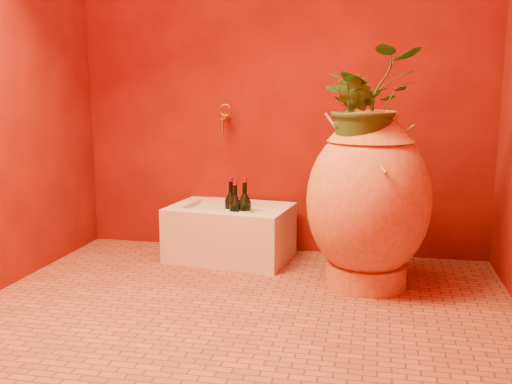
% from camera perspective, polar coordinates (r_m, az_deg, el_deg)
% --- Properties ---
extents(floor, '(2.50, 2.50, 0.00)m').
position_cam_1_polar(floor, '(2.70, -1.32, -11.49)').
color(floor, brown).
rests_on(floor, ground).
extents(wall_back, '(2.50, 0.02, 2.50)m').
position_cam_1_polar(wall_back, '(3.50, 2.51, 14.35)').
color(wall_back, '#560A04').
rests_on(wall_back, ground).
extents(amphora, '(0.79, 0.79, 0.90)m').
position_cam_1_polar(amphora, '(2.93, 11.16, -0.81)').
color(amphora, '#D8763C').
rests_on(amphora, floor).
extents(stone_basin, '(0.74, 0.55, 0.32)m').
position_cam_1_polar(stone_basin, '(3.40, -2.58, -4.16)').
color(stone_basin, beige).
rests_on(stone_basin, floor).
extents(wine_bottle_a, '(0.08, 0.08, 0.31)m').
position_cam_1_polar(wine_bottle_a, '(3.39, -2.52, -1.87)').
color(wine_bottle_a, black).
rests_on(wine_bottle_a, stone_basin).
extents(wine_bottle_b, '(0.07, 0.07, 0.30)m').
position_cam_1_polar(wine_bottle_b, '(3.32, -2.08, -2.19)').
color(wine_bottle_b, black).
rests_on(wine_bottle_b, stone_basin).
extents(wine_bottle_c, '(0.08, 0.08, 0.32)m').
position_cam_1_polar(wine_bottle_c, '(3.32, -1.13, -2.09)').
color(wine_bottle_c, black).
rests_on(wine_bottle_c, stone_basin).
extents(wall_tap, '(0.08, 0.16, 0.18)m').
position_cam_1_polar(wall_tap, '(3.47, -3.16, 7.44)').
color(wall_tap, '#A27A25').
rests_on(wall_tap, wall_back).
extents(plant_main, '(0.61, 0.59, 0.53)m').
position_cam_1_polar(plant_main, '(2.86, 11.01, 8.72)').
color(plant_main, '#264D1B').
rests_on(plant_main, amphora).
extents(plant_side, '(0.27, 0.27, 0.39)m').
position_cam_1_polar(plant_side, '(2.80, 9.78, 7.50)').
color(plant_side, '#264D1B').
rests_on(plant_side, amphora).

